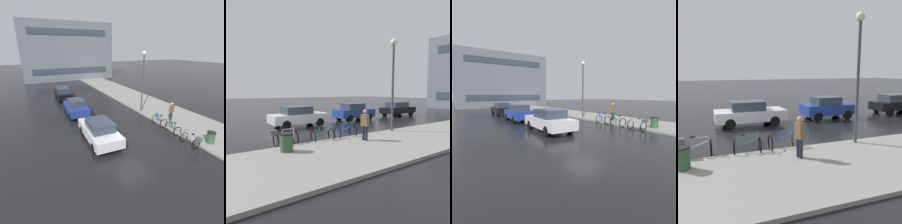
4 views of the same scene
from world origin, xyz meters
TOP-DOWN VIEW (x-y plane):
  - ground_plane at (0.00, 0.00)m, footprint 140.00×140.00m
  - sidewalk_kerb at (6.00, 10.00)m, footprint 4.80×60.00m
  - bicycle_nearest at (3.22, -2.03)m, footprint 0.73×1.32m
  - bicycle_second at (3.55, 0.01)m, footprint 0.83×1.18m
  - bicycle_third at (3.52, 1.57)m, footprint 0.78×1.18m
  - car_white at (-1.98, 1.32)m, footprint 1.97×4.39m
  - car_blue at (-2.14, 6.98)m, footprint 1.83×3.74m
  - car_black at (-2.15, 13.25)m, footprint 1.73×4.10m
  - pedestrian at (4.93, 1.75)m, footprint 0.44×0.33m
  - streetlamp at (4.01, 4.95)m, footprint 0.39×0.39m
  - trash_bin at (4.54, -2.40)m, footprint 0.55×0.55m
  - building_facade_main at (2.10, 31.28)m, footprint 17.43×10.69m

SIDE VIEW (x-z plane):
  - ground_plane at x=0.00m, z-range 0.00..0.00m
  - sidewalk_kerb at x=6.00m, z-range 0.00..0.14m
  - bicycle_second at x=3.55m, z-range -0.09..0.88m
  - bicycle_third at x=3.52m, z-range -0.09..0.91m
  - trash_bin at x=4.54m, z-range 0.00..0.92m
  - bicycle_nearest at x=3.22m, z-range 0.02..0.95m
  - car_white at x=-1.98m, z-range 0.01..1.54m
  - car_black at x=-2.15m, z-range 0.02..1.54m
  - car_blue at x=-2.14m, z-range 0.01..1.58m
  - pedestrian at x=4.93m, z-range 0.11..1.87m
  - streetlamp at x=4.01m, z-range 0.88..6.78m
  - building_facade_main at x=2.10m, z-range 0.00..10.81m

